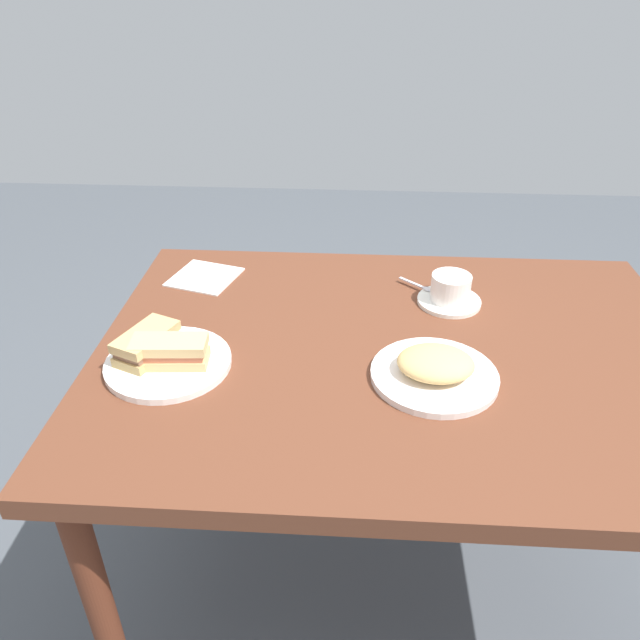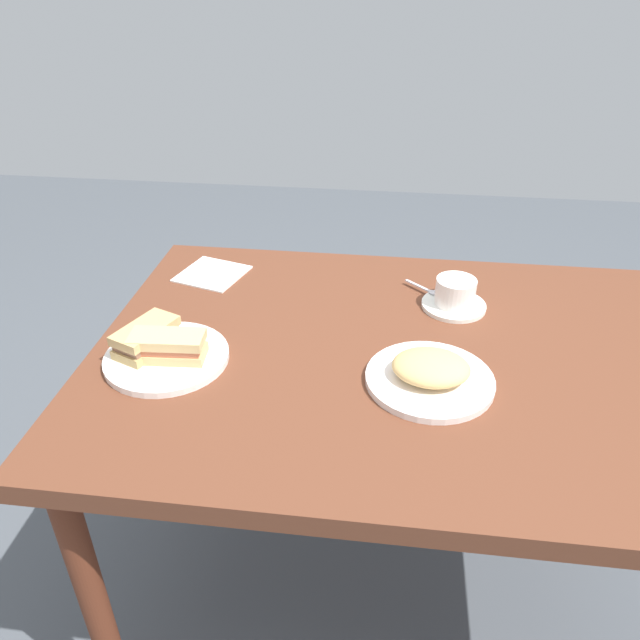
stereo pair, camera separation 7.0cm
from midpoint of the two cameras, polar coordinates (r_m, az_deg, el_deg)
The scene contains 11 objects.
ground_plane at distance 1.79m, azimuth 4.34°, elevation -22.51°, with size 6.00×6.00×0.00m, color #4A4F56.
dining_table at distance 1.31m, azimuth 5.50°, elevation -5.38°, with size 1.25×0.89×0.74m.
sandwich_plate at distance 1.25m, azimuth -15.52°, elevation -3.90°, with size 0.25×0.25×0.01m, color white.
sandwich_front at distance 1.23m, azimuth -15.42°, elevation -2.89°, with size 0.15×0.07×0.05m.
sandwich_back at distance 1.26m, azimuth -17.39°, elevation -2.13°, with size 0.12×0.15×0.05m.
coffee_saucer at distance 1.44m, azimuth 10.58°, elevation 1.72°, with size 0.15×0.15×0.01m, color white.
coffee_cup at distance 1.42m, azimuth 10.70°, elevation 3.06°, with size 0.09×0.12×0.06m.
spoon at distance 1.48m, azimuth 8.09°, elevation 3.09°, with size 0.08×0.07×0.01m.
side_plate at distance 1.19m, azimuth 8.94°, elevation -5.15°, with size 0.24×0.24×0.01m, color white.
side_food_pile at distance 1.17m, azimuth 9.06°, elevation -4.01°, with size 0.15×0.12×0.04m, color #E3B86F.
napkin at distance 1.56m, azimuth -11.99°, elevation 3.92°, with size 0.15×0.15×0.00m, color white.
Camera 1 is at (-0.10, -1.05, 1.45)m, focal length 34.31 mm.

